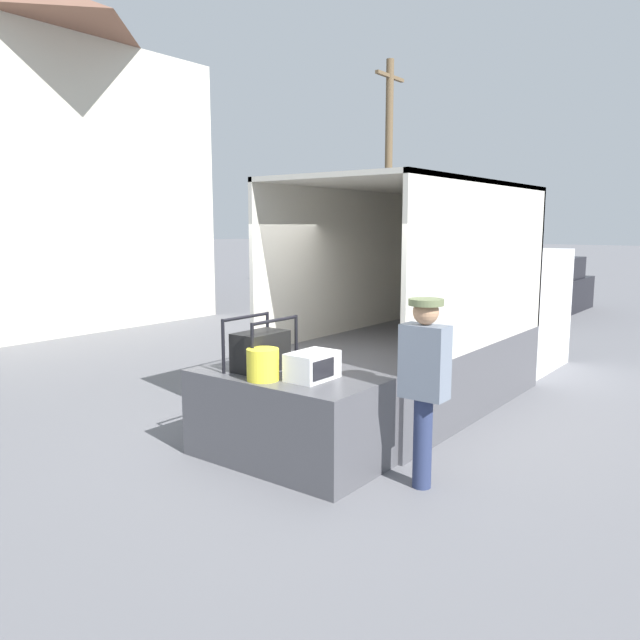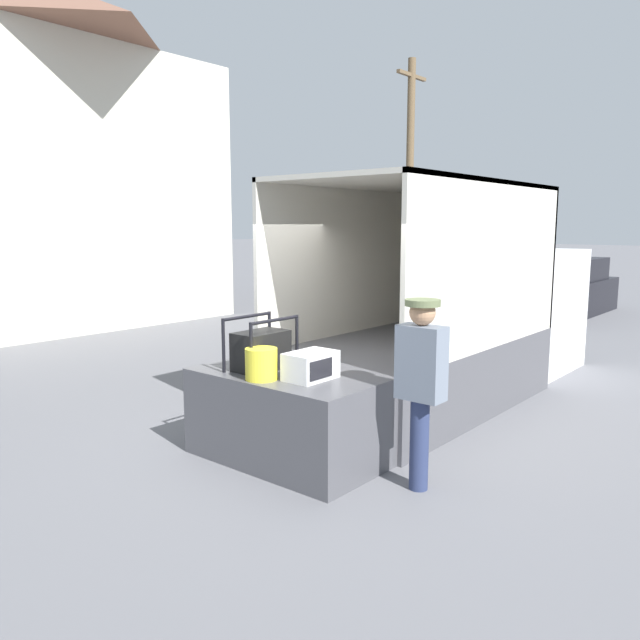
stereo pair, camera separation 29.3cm
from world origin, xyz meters
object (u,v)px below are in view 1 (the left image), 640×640
(pickup_truck_black, at_px, (537,290))
(worker_person, at_px, (424,372))
(utility_pole, at_px, (388,174))
(portable_generator, at_px, (262,350))
(box_truck, at_px, (456,327))
(orange_bucket, at_px, (263,365))
(microwave, at_px, (312,366))

(pickup_truck_black, bearing_deg, worker_person, -166.20)
(utility_pole, bearing_deg, portable_generator, -153.20)
(box_truck, relative_size, orange_bucket, 19.10)
(orange_bucket, distance_m, pickup_truck_black, 13.37)
(portable_generator, relative_size, worker_person, 0.40)
(utility_pole, bearing_deg, orange_bucket, -152.77)
(portable_generator, relative_size, utility_pole, 0.09)
(orange_bucket, relative_size, worker_person, 0.18)
(utility_pole, bearing_deg, worker_person, -147.69)
(orange_bucket, height_order, worker_person, worker_person)
(portable_generator, relative_size, pickup_truck_black, 0.14)
(worker_person, bearing_deg, box_truck, 20.99)
(box_truck, xyz_separation_m, orange_bucket, (-4.45, 0.01, 0.20))
(microwave, xyz_separation_m, portable_generator, (0.00, 0.69, 0.08))
(box_truck, distance_m, orange_bucket, 4.45)
(box_truck, bearing_deg, worker_person, -159.01)
(microwave, distance_m, worker_person, 1.15)
(box_truck, xyz_separation_m, pickup_truck_black, (8.82, 1.64, -0.25))
(microwave, relative_size, orange_bucket, 1.61)
(microwave, relative_size, portable_generator, 0.72)
(box_truck, distance_m, microwave, 4.14)
(portable_generator, bearing_deg, orange_bucket, -136.23)
(utility_pole, bearing_deg, microwave, -151.21)
(microwave, distance_m, utility_pole, 18.02)
(microwave, bearing_deg, utility_pole, 28.79)
(orange_bucket, distance_m, utility_pole, 18.13)
(portable_generator, bearing_deg, box_truck, -4.55)
(microwave, relative_size, utility_pole, 0.06)
(orange_bucket, bearing_deg, portable_generator, 43.77)
(portable_generator, height_order, utility_pole, utility_pole)
(pickup_truck_black, bearing_deg, box_truck, -169.49)
(box_truck, height_order, microwave, box_truck)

